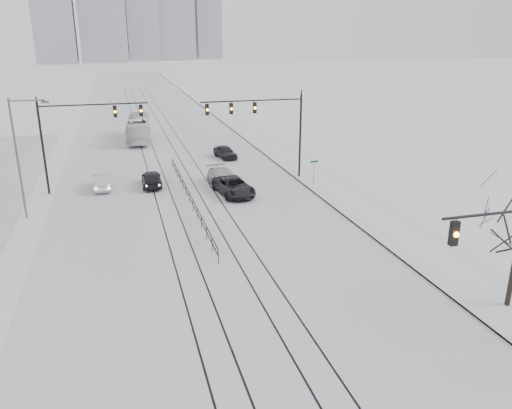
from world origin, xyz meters
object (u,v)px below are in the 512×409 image
Objects in this scene: sedan_sb_outer at (102,182)px; sedan_nb_front at (234,186)px; box_truck at (139,129)px; sedan_nb_right at (224,179)px; sedan_nb_far at (225,152)px; sedan_sb_inner at (152,179)px.

sedan_sb_outer is 12.08m from sedan_nb_front.
sedan_nb_right is at bearing 109.70° from box_truck.
box_truck is at bearing 99.91° from sedan_nb_right.
sedan_sb_outer is 1.03× the size of sedan_nb_far.
sedan_nb_front is 13.78m from sedan_nb_far.
sedan_sb_inner is at bearing 94.74° from box_truck.
sedan_nb_far is (2.20, 13.61, -0.06)m from sedan_nb_front.
sedan_nb_right is at bearing 89.65° from sedan_nb_front.
box_truck is at bearing 113.43° from sedan_nb_far.
sedan_sb_inner is 0.81× the size of sedan_nb_front.
sedan_nb_far is at bearing 129.35° from box_truck.
sedan_nb_front reaches higher than sedan_sb_inner.
sedan_nb_far is (2.52, 10.97, -0.08)m from sedan_nb_right.
sedan_sb_outer is 10.98m from sedan_nb_right.
sedan_nb_right is 1.31× the size of sedan_nb_far.
sedan_sb_outer is (-4.41, 0.34, -0.06)m from sedan_sb_inner.
sedan_nb_far is 0.36× the size of box_truck.
box_truck is (-6.62, 26.45, 0.81)m from sedan_nb_front.
sedan_nb_front is 1.34× the size of sedan_nb_far.
sedan_sb_inner is 8.03m from sedan_nb_front.
sedan_nb_right reaches higher than sedan_nb_far.
sedan_nb_far is at bearing -148.51° from sedan_sb_outer.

